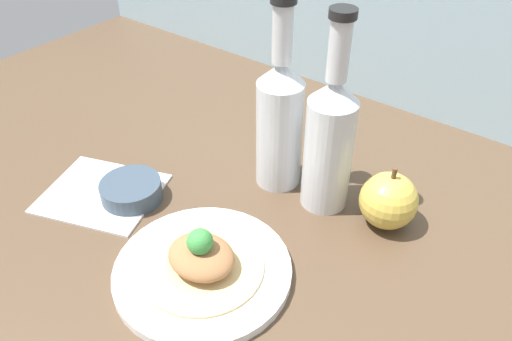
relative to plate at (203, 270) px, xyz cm
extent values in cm
cube|color=brown|center=(6.22, 4.77, -2.89)|extent=(180.00, 110.00, 4.00)
cylinder|color=white|center=(0.00, 0.00, -0.19)|extent=(23.89, 23.89, 1.39)
torus|color=white|center=(0.00, 0.00, 0.30)|extent=(22.95, 22.95, 0.97)
cylinder|color=#D6BC7F|center=(0.00, 0.00, 0.70)|extent=(16.51, 16.51, 0.40)
ellipsoid|color=#9E6B42|center=(0.00, 0.00, 2.62)|extent=(9.33, 7.93, 3.43)
sphere|color=green|center=(0.00, 0.00, 5.37)|extent=(3.47, 3.47, 3.47)
cylinder|color=silver|center=(-3.97, 22.88, 8.06)|extent=(7.29, 7.29, 17.89)
cone|color=silver|center=(-3.97, 22.88, 18.64)|extent=(7.29, 7.29, 3.28)
cylinder|color=silver|center=(-3.97, 22.88, 24.53)|extent=(2.92, 2.92, 8.50)
cylinder|color=silver|center=(4.88, 22.88, 8.06)|extent=(7.29, 7.29, 17.89)
cone|color=silver|center=(4.88, 22.88, 18.64)|extent=(7.29, 7.29, 3.28)
cylinder|color=silver|center=(4.88, 22.88, 24.53)|extent=(2.92, 2.92, 8.50)
cylinder|color=black|center=(4.88, 22.88, 29.38)|extent=(3.65, 3.65, 1.20)
sphere|color=gold|center=(14.81, 24.21, 3.39)|extent=(8.56, 8.56, 8.56)
cylinder|color=brown|center=(14.81, 24.21, 8.34)|extent=(0.68, 0.68, 1.93)
cube|color=white|center=(-24.20, 2.44, -0.49)|extent=(21.79, 20.29, 0.80)
cylinder|color=#384756|center=(-19.50, 4.41, 0.72)|extent=(9.62, 9.62, 3.22)
camera|label=1|loc=(32.87, -31.14, 51.26)|focal=35.00mm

